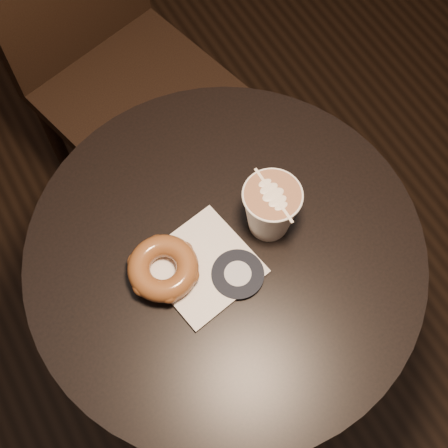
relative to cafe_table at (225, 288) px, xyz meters
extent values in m
plane|color=black|center=(0.00, 0.00, -0.55)|extent=(4.50, 4.50, 0.00)
cylinder|color=black|center=(0.00, 0.00, 0.18)|extent=(0.70, 0.70, 0.03)
cylinder|color=black|center=(0.00, 0.00, -0.18)|extent=(0.07, 0.07, 0.70)
cylinder|color=black|center=(0.00, 0.00, -0.54)|extent=(0.44, 0.44, 0.02)
cube|color=black|center=(0.08, 0.59, -0.08)|extent=(0.51, 0.51, 0.04)
cylinder|color=black|center=(-0.05, 0.37, -0.32)|extent=(0.04, 0.04, 0.47)
cylinder|color=black|center=(0.29, 0.46, -0.32)|extent=(0.04, 0.04, 0.47)
cylinder|color=black|center=(-0.14, 0.72, -0.32)|extent=(0.04, 0.04, 0.47)
cylinder|color=black|center=(0.20, 0.80, -0.32)|extent=(0.04, 0.04, 0.47)
cube|color=white|center=(-0.05, -0.01, 0.20)|extent=(0.19, 0.19, 0.01)
torus|color=brown|center=(-0.11, 0.01, 0.23)|extent=(0.12, 0.12, 0.04)
camera|label=1|loc=(-0.21, -0.36, 1.19)|focal=50.00mm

